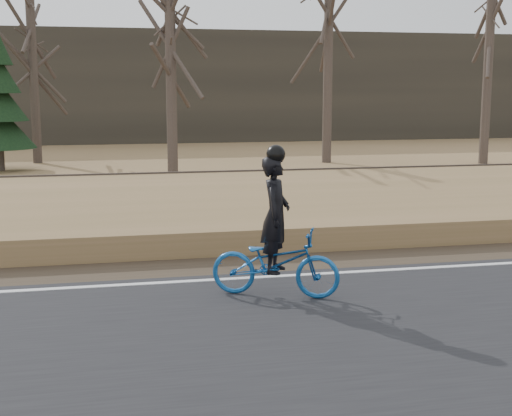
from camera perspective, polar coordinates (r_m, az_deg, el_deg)
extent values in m
plane|color=#93704A|center=(11.03, 3.84, -5.95)|extent=(120.00, 120.00, 0.00)
cube|color=black|center=(8.76, 8.38, -10.01)|extent=(120.00, 6.00, 0.06)
cube|color=silver|center=(11.20, 3.56, -5.36)|extent=(120.00, 0.12, 0.01)
cube|color=#473A2B|center=(12.15, 2.29, -4.38)|extent=(120.00, 1.60, 0.04)
cube|color=#93704A|center=(14.97, -0.55, -0.92)|extent=(120.00, 5.00, 0.44)
cube|color=slate|center=(18.65, -2.88, 1.19)|extent=(120.00, 3.00, 0.45)
cube|color=black|center=(18.61, -2.89, 2.08)|extent=(120.00, 2.40, 0.14)
cube|color=brown|center=(17.89, -2.52, 2.25)|extent=(120.00, 0.07, 0.15)
cube|color=brown|center=(19.30, -3.23, 2.78)|extent=(120.00, 0.07, 0.15)
cube|color=#383328|center=(40.32, -8.00, 9.59)|extent=(120.00, 4.00, 6.00)
imported|color=#165399|center=(9.99, 1.56, -4.41)|extent=(1.91, 1.31, 0.95)
imported|color=black|center=(9.85, 1.58, -0.52)|extent=(0.60, 0.70, 1.63)
sphere|color=black|center=(9.74, 1.60, 4.32)|extent=(0.26, 0.26, 0.26)
cylinder|color=#4E4239|center=(29.49, -17.41, 10.76)|extent=(0.36, 0.36, 7.53)
cylinder|color=#4E4239|center=(24.29, -6.82, 11.00)|extent=(0.36, 0.36, 7.14)
cylinder|color=#4E4239|center=(28.55, 5.81, 13.11)|extent=(0.36, 0.36, 9.44)
cylinder|color=#4E4239|center=(29.38, 18.10, 11.18)|extent=(0.36, 0.36, 7.99)
cylinder|color=#4E4239|center=(27.32, -19.77, 3.97)|extent=(0.28, 0.28, 1.07)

